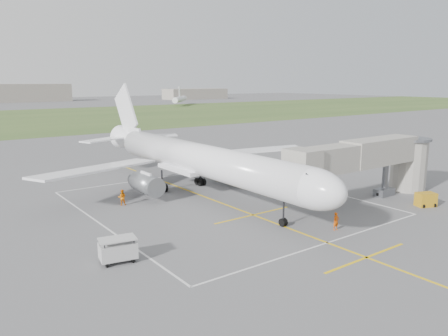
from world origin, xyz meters
TOP-DOWN VIEW (x-y plane):
  - ground at (0.00, 0.00)m, footprint 700.00×700.00m
  - grass_strip at (0.00, 130.00)m, footprint 700.00×120.00m
  - apron_markings at (0.00, -5.82)m, footprint 28.20×60.00m
  - airliner at (-0.00, 0.75)m, footprint 38.93×46.75m
  - jet_bridge at (15.72, -13.50)m, footprint 23.40×5.00m
  - gpu_unit at (17.70, -18.98)m, footprint 2.43×2.08m
  - baggage_cart at (-16.27, -13.08)m, footprint 3.03×2.14m
  - ramp_worker_nose at (3.23, -18.23)m, footprint 0.67×0.49m
  - ramp_worker_wing at (-9.53, 1.67)m, footprint 1.09×1.00m

SIDE VIEW (x-z plane):
  - ground at x=0.00m, z-range 0.00..0.00m
  - apron_markings at x=0.00m, z-range 0.00..0.01m
  - grass_strip at x=0.00m, z-range 0.00..0.02m
  - gpu_unit at x=17.70m, z-range -0.01..1.54m
  - ramp_worker_nose at x=3.23m, z-range 0.00..1.71m
  - ramp_worker_wing at x=-9.53m, z-range 0.00..1.82m
  - baggage_cart at x=-16.27m, z-range 0.02..1.95m
  - airliner at x=0.00m, z-range -2.37..11.15m
  - jet_bridge at x=15.72m, z-range 1.14..8.34m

